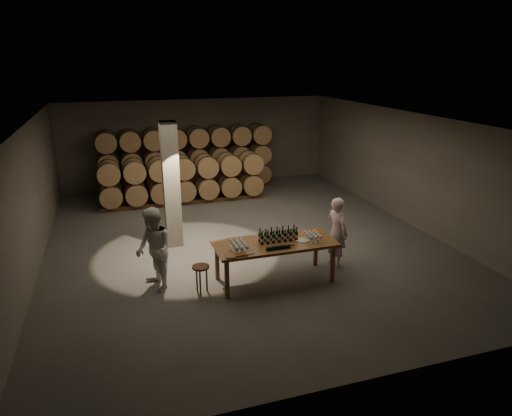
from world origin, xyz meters
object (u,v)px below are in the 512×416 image
object	(u,v)px
plate	(302,240)
person_man	(337,232)
person_woman	(154,250)
stool	(201,271)
tasting_table	(275,247)
notebook_near	(241,254)
bottle_cluster	(278,236)

from	to	relation	value
plate	person_man	bearing A→B (deg)	20.71
plate	person_woman	size ratio (longest dim) A/B	0.16
stool	person_woman	world-z (taller)	person_woman
person_woman	person_man	bearing A→B (deg)	73.50
tasting_table	person_man	xyz separation A→B (m)	(1.63, 0.30, 0.03)
stool	notebook_near	bearing A→B (deg)	-25.17
tasting_table	stool	xyz separation A→B (m)	(-1.63, -0.04, -0.31)
stool	person_woman	size ratio (longest dim) A/B	0.34
bottle_cluster	person_man	distance (m)	1.57
tasting_table	plate	xyz separation A→B (m)	(0.59, -0.09, 0.11)
tasting_table	person_man	distance (m)	1.66
plate	person_man	world-z (taller)	person_man
bottle_cluster	person_woman	world-z (taller)	person_woman
tasting_table	person_woman	bearing A→B (deg)	170.45
stool	person_woman	distance (m)	1.07
tasting_table	plate	size ratio (longest dim) A/B	9.23
plate	person_woman	xyz separation A→B (m)	(-3.10, 0.51, -0.02)
bottle_cluster	person_woman	distance (m)	2.63
notebook_near	person_woman	xyz separation A→B (m)	(-1.63, 0.82, -0.03)
tasting_table	notebook_near	size ratio (longest dim) A/B	10.87
stool	person_man	xyz separation A→B (m)	(3.26, 0.34, 0.34)
tasting_table	bottle_cluster	xyz separation A→B (m)	(0.09, 0.06, 0.21)
bottle_cluster	stool	bearing A→B (deg)	-176.79
stool	bottle_cluster	bearing A→B (deg)	3.21
plate	notebook_near	world-z (taller)	notebook_near
bottle_cluster	stool	size ratio (longest dim) A/B	1.43
tasting_table	person_man	size ratio (longest dim) A/B	1.56
bottle_cluster	person_man	bearing A→B (deg)	9.10
notebook_near	stool	world-z (taller)	notebook_near
notebook_near	person_man	bearing A→B (deg)	14.06
notebook_near	person_man	distance (m)	2.61
bottle_cluster	person_man	xyz separation A→B (m)	(1.54, 0.25, -0.18)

